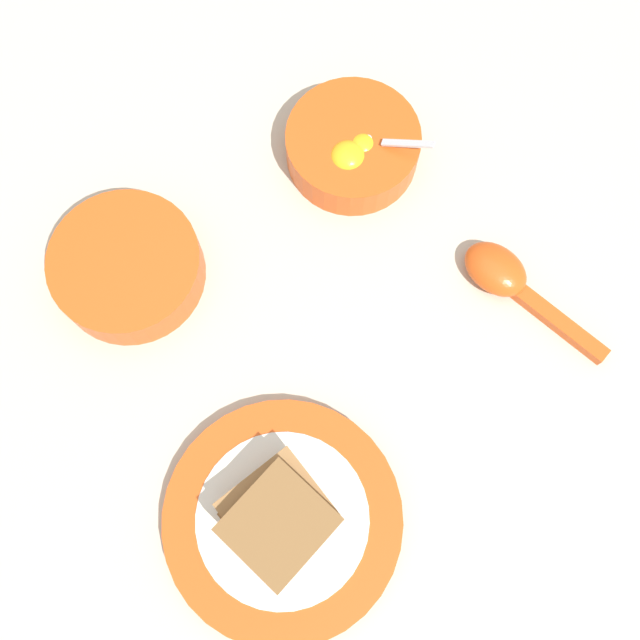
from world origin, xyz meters
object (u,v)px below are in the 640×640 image
(soup_spoon, at_px, (507,279))
(congee_bowl, at_px, (127,267))
(egg_bowl, at_px, (353,146))
(toast_sandwich, at_px, (278,517))
(toast_plate, at_px, (283,519))

(soup_spoon, xyz_separation_m, congee_bowl, (0.15, -0.34, 0.01))
(egg_bowl, distance_m, soup_spoon, 0.21)
(egg_bowl, distance_m, congee_bowl, 0.26)
(egg_bowl, height_order, congee_bowl, egg_bowl)
(egg_bowl, xyz_separation_m, soup_spoon, (0.06, 0.20, -0.01))
(egg_bowl, height_order, toast_sandwich, same)
(toast_sandwich, height_order, congee_bowl, toast_sandwich)
(toast_plate, height_order, soup_spoon, soup_spoon)
(egg_bowl, bearing_deg, soup_spoon, 72.17)
(egg_bowl, relative_size, soup_spoon, 0.88)
(toast_plate, bearing_deg, toast_sandwich, -84.79)
(egg_bowl, relative_size, congee_bowl, 1.02)
(congee_bowl, bearing_deg, soup_spoon, 114.01)
(toast_sandwich, xyz_separation_m, soup_spoon, (-0.30, 0.10, -0.03))
(toast_plate, bearing_deg, egg_bowl, -164.85)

